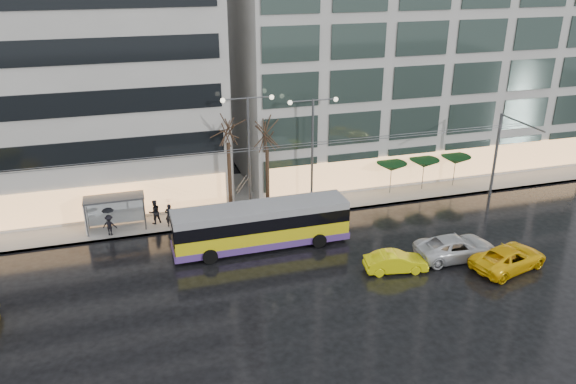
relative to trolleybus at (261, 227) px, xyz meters
name	(u,v)px	position (x,y,z in m)	size (l,w,h in m)	color
ground	(259,289)	(-1.46, -5.14, -1.50)	(140.00, 140.00, 0.00)	black
sidewalk	(242,196)	(0.54, 8.86, -1.43)	(80.00, 10.00, 0.15)	gray
kerb	(256,221)	(0.54, 3.91, -1.43)	(80.00, 0.10, 0.15)	slate
building_right	(410,26)	(17.54, 13.86, 11.15)	(32.00, 14.00, 25.00)	#A19E9A
trolleybus	(261,227)	(0.00, 0.00, 0.00)	(12.00, 4.71, 5.55)	gold
catenary	(244,176)	(-0.46, 2.79, 2.75)	(42.24, 5.12, 7.00)	#595B60
bus_shelter	(109,206)	(-9.85, 5.54, 0.46)	(4.20, 1.60, 2.51)	#595B60
street_lamp_near	(249,139)	(0.54, 5.66, 4.49)	(3.96, 0.36, 9.03)	#595B60
street_lamp_far	(313,137)	(5.54, 5.66, 4.21)	(3.96, 0.36, 8.53)	#595B60
tree_a	(227,125)	(-0.96, 5.86, 5.58)	(3.20, 3.20, 8.40)	black
tree_b	(267,130)	(2.04, 6.06, 4.90)	(3.20, 3.20, 7.70)	black
parasol_a	(392,167)	(12.54, 5.86, 0.95)	(2.50, 2.50, 2.65)	#595B60
parasol_b	(424,163)	(15.54, 5.86, 0.95)	(2.50, 2.50, 2.65)	#595B60
parasol_c	(456,160)	(18.54, 5.86, 0.95)	(2.50, 2.50, 2.65)	#595B60
taxi_b	(396,262)	(7.33, -5.57, -0.85)	(1.38, 3.96, 1.30)	#F3EC0C
taxi_c	(509,258)	(14.41, -7.29, -0.76)	(2.46, 5.33, 1.48)	yellow
sedan_silver	(456,247)	(11.93, -5.14, -0.74)	(2.51, 5.45, 1.52)	silver
pedestrian_a	(169,209)	(-5.73, 4.65, 0.08)	(1.15, 1.16, 2.19)	black
pedestrian_b	(155,212)	(-6.74, 5.51, -0.44)	(1.08, 0.96, 1.84)	black
pedestrian_c	(109,221)	(-9.94, 4.49, -0.23)	(1.12, 1.02, 2.11)	black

